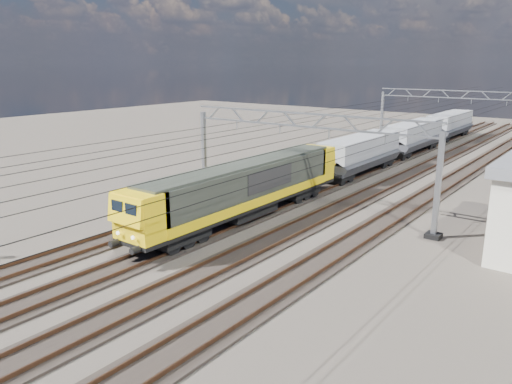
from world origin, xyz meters
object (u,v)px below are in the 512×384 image
Objects in this scene: hopper_wagon_lead at (361,152)px; catenary_gantry_far at (453,116)px; hopper_wagon_third at (450,123)px; locomotive at (246,187)px; hopper_wagon_mid at (414,135)px; catenary_gantry_mid at (303,158)px.

catenary_gantry_far is at bearing 84.88° from hopper_wagon_lead.
locomotive is at bearing -90.00° from hopper_wagon_third.
catenary_gantry_far reaches higher than hopper_wagon_third.
hopper_wagon_third is at bearing 90.00° from hopper_wagon_mid.
locomotive reaches higher than hopper_wagon_mid.
hopper_wagon_third is at bearing 90.00° from hopper_wagon_lead.
locomotive is 1.62× the size of hopper_wagon_mid.
locomotive is at bearing -116.55° from catenary_gantry_mid.
catenary_gantry_far is 40.08m from locomotive.
catenary_gantry_far is at bearing 76.14° from hopper_wagon_mid.
hopper_wagon_third is (-2.00, 42.09, -1.67)m from catenary_gantry_mid.
hopper_wagon_lead is 14.20m from hopper_wagon_mid.
catenary_gantry_mid is at bearing 63.45° from locomotive.
catenary_gantry_far reaches higher than hopper_wagon_lead.
catenary_gantry_mid is 4.75m from locomotive.
catenary_gantry_far is (0.00, 36.00, 0.00)m from catenary_gantry_mid.
catenary_gantry_far is 1.53× the size of hopper_wagon_third.
catenary_gantry_mid and catenary_gantry_far have the same top height.
hopper_wagon_lead is at bearing -90.00° from hopper_wagon_mid.
catenary_gantry_far reaches higher than hopper_wagon_mid.
catenary_gantry_far is at bearing -71.82° from hopper_wagon_third.
hopper_wagon_mid is at bearing 90.00° from locomotive.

